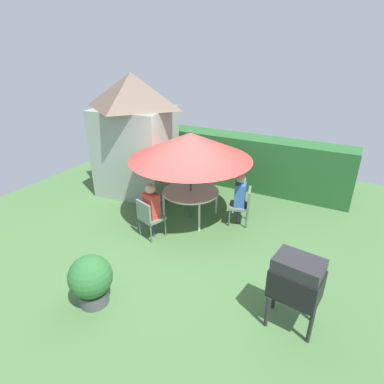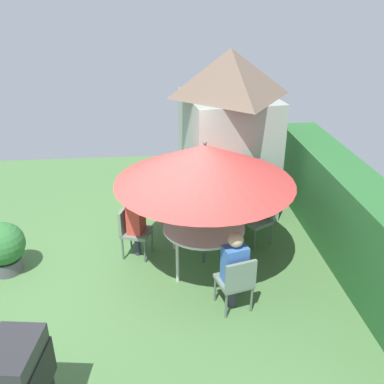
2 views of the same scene
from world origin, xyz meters
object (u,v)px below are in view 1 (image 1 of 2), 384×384
chair_far_side (243,204)px  person_in_red (151,204)px  chair_toward_hedge (190,178)px  person_in_blue (240,193)px  patio_umbrella (191,146)px  chair_near_shed (149,216)px  patio_table (191,193)px  potted_plant_by_shed (91,279)px  garden_shed (135,134)px  bbq_grill (296,280)px

chair_far_side → person_in_red: bearing=-137.5°
chair_toward_hedge → person_in_blue: (1.74, -0.81, 0.26)m
patio_umbrella → chair_toward_hedge: (-0.61, 1.11, -1.31)m
chair_toward_hedge → person_in_blue: size_ratio=0.71×
chair_near_shed → chair_far_side: same height
person_in_red → patio_umbrella: bearing=72.3°
patio_umbrella → chair_near_shed: 1.82m
patio_table → potted_plant_by_shed: bearing=-91.1°
garden_shed → bbq_grill: garden_shed is taller
potted_plant_by_shed → bbq_grill: bearing=19.9°
patio_table → person_in_blue: person_in_blue is taller
bbq_grill → patio_umbrella: bearing=142.8°
patio_table → patio_umbrella: bearing=0.0°
patio_umbrella → garden_shed: bearing=161.0°
person_in_red → chair_far_side: bearing=42.5°
chair_near_shed → potted_plant_by_shed: bearing=-81.2°
garden_shed → chair_far_side: size_ratio=3.64×
patio_umbrella → chair_far_side: size_ratio=3.15×
chair_toward_hedge → person_in_red: 2.26m
patio_table → chair_far_side: bearing=14.8°
chair_far_side → patio_umbrella: bearing=-165.2°
person_in_blue → chair_near_shed: bearing=-135.3°
patio_table → bbq_grill: size_ratio=1.13×
patio_umbrella → bbq_grill: 3.77m
person_in_blue → potted_plant_by_shed: bearing=-108.6°
patio_umbrella → person_in_red: patio_umbrella is taller
chair_far_side → chair_toward_hedge: 1.99m
patio_umbrella → patio_table: bearing=180.0°
patio_table → bbq_grill: bbq_grill is taller
chair_toward_hedge → chair_far_side: bearing=-23.3°
patio_umbrella → person_in_red: size_ratio=2.25×
chair_far_side → bbq_grill: bearing=-56.4°
chair_far_side → person_in_red: size_ratio=0.71×
garden_shed → person_in_blue: 3.40m
chair_near_shed → potted_plant_by_shed: 2.09m
patio_umbrella → potted_plant_by_shed: size_ratio=3.20×
chair_near_shed → chair_toward_hedge: 2.33m
patio_table → chair_toward_hedge: (-0.61, 1.11, -0.15)m
patio_umbrella → person_in_red: (-0.36, -1.13, -1.05)m
person_in_red → person_in_blue: 2.07m
patio_table → chair_near_shed: size_ratio=1.50×
chair_far_side → chair_toward_hedge: size_ratio=1.00×
patio_table → chair_toward_hedge: size_ratio=1.50×
chair_toward_hedge → person_in_blue: 1.94m
patio_umbrella → chair_far_side: patio_umbrella is taller
bbq_grill → garden_shed: bearing=149.7°
chair_far_side → chair_near_shed: bearing=-136.4°
patio_umbrella → potted_plant_by_shed: 3.54m
patio_table → bbq_grill: bearing=-37.2°
person_in_red → bbq_grill: bearing=-18.3°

